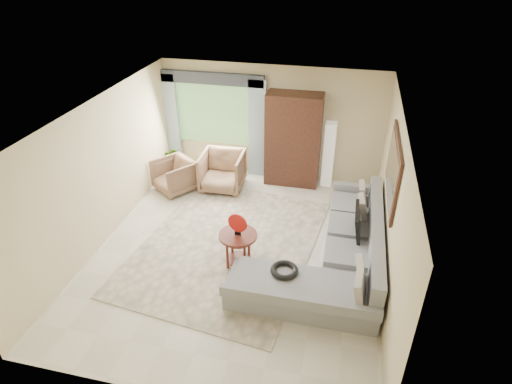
% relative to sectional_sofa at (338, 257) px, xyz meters
% --- Properties ---
extents(ground, '(6.00, 6.00, 0.00)m').
position_rel_sectional_sofa_xyz_m(ground, '(-1.78, 0.18, -0.28)').
color(ground, silver).
rests_on(ground, ground).
extents(area_rug, '(3.47, 4.34, 0.02)m').
position_rel_sectional_sofa_xyz_m(area_rug, '(-2.01, 0.26, -0.27)').
color(area_rug, beige).
rests_on(area_rug, ground).
extents(sectional_sofa, '(2.30, 3.46, 0.90)m').
position_rel_sectional_sofa_xyz_m(sectional_sofa, '(0.00, 0.00, 0.00)').
color(sectional_sofa, gray).
rests_on(sectional_sofa, ground).
extents(tv_screen, '(0.14, 0.74, 0.48)m').
position_rel_sectional_sofa_xyz_m(tv_screen, '(0.27, 0.48, 0.44)').
color(tv_screen, black).
rests_on(tv_screen, sectional_sofa).
extents(garden_hose, '(0.43, 0.43, 0.09)m').
position_rel_sectional_sofa_xyz_m(garden_hose, '(-0.78, -0.81, 0.26)').
color(garden_hose, black).
rests_on(garden_hose, sectional_sofa).
extents(coffee_table, '(0.65, 0.65, 0.65)m').
position_rel_sectional_sofa_xyz_m(coffee_table, '(-1.67, -0.23, 0.06)').
color(coffee_table, '#441A12').
rests_on(coffee_table, ground).
extents(red_disc, '(0.34, 0.09, 0.34)m').
position_rel_sectional_sofa_xyz_m(red_disc, '(-1.67, -0.23, 0.59)').
color(red_disc, '#B61712').
rests_on(red_disc, coffee_table).
extents(armchair_left, '(1.10, 1.11, 0.73)m').
position_rel_sectional_sofa_xyz_m(armchair_left, '(-3.71, 1.93, 0.08)').
color(armchair_left, brown).
rests_on(armchair_left, ground).
extents(armchair_right, '(0.95, 0.97, 0.85)m').
position_rel_sectional_sofa_xyz_m(armchair_right, '(-2.70, 2.25, 0.14)').
color(armchair_right, '#986C53').
rests_on(armchair_right, ground).
extents(potted_plant, '(0.61, 0.55, 0.60)m').
position_rel_sectional_sofa_xyz_m(potted_plant, '(-4.14, 2.93, 0.02)').
color(potted_plant, '#999999').
rests_on(potted_plant, ground).
extents(armoire, '(1.20, 0.55, 2.10)m').
position_rel_sectional_sofa_xyz_m(armoire, '(-1.23, 2.90, 0.77)').
color(armoire, black).
rests_on(armoire, ground).
extents(floor_lamp, '(0.24, 0.24, 1.50)m').
position_rel_sectional_sofa_xyz_m(floor_lamp, '(-0.43, 2.96, 0.47)').
color(floor_lamp, silver).
rests_on(floor_lamp, ground).
extents(window, '(1.80, 0.04, 1.40)m').
position_rel_sectional_sofa_xyz_m(window, '(-3.13, 3.15, 1.12)').
color(window, '#669E59').
rests_on(window, wall_back).
extents(curtain_left, '(0.40, 0.08, 2.30)m').
position_rel_sectional_sofa_xyz_m(curtain_left, '(-4.18, 3.06, 0.87)').
color(curtain_left, '#9EB7CC').
rests_on(curtain_left, ground).
extents(curtain_right, '(0.40, 0.08, 2.30)m').
position_rel_sectional_sofa_xyz_m(curtain_right, '(-2.08, 3.06, 0.87)').
color(curtain_right, '#9EB7CC').
rests_on(curtain_right, ground).
extents(valance, '(2.40, 0.12, 0.26)m').
position_rel_sectional_sofa_xyz_m(valance, '(-3.13, 3.08, 1.97)').
color(valance, '#1E232D').
rests_on(valance, wall_back).
extents(wall_mirror, '(0.05, 1.70, 1.05)m').
position_rel_sectional_sofa_xyz_m(wall_mirror, '(0.68, 0.53, 1.47)').
color(wall_mirror, black).
rests_on(wall_mirror, wall_right).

